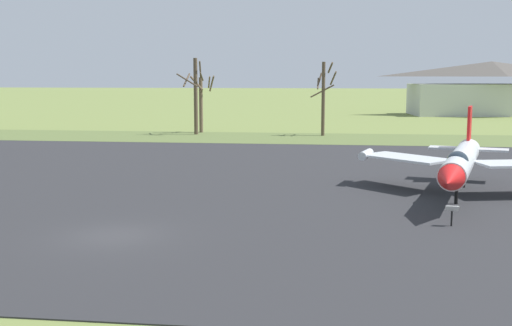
{
  "coord_description": "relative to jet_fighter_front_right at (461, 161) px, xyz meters",
  "views": [
    {
      "loc": [
        9.14,
        -24.73,
        6.78
      ],
      "look_at": [
        4.74,
        10.68,
        1.73
      ],
      "focal_mm": 43.8,
      "sensor_mm": 36.0,
      "label": 1
    }
  ],
  "objects": [
    {
      "name": "jet_fighter_front_right",
      "position": [
        0.0,
        0.0,
        0.0
      ],
      "size": [
        12.27,
        14.41,
        4.81
      ],
      "color": "silver",
      "rests_on": "ground"
    },
    {
      "name": "ground_plane",
      "position": [
        -16.23,
        -10.78,
        -2.03
      ],
      "size": [
        600.0,
        600.0,
        0.0
      ],
      "primitive_type": "plane",
      "color": "olive"
    },
    {
      "name": "bare_tree_center",
      "position": [
        -22.69,
        34.07,
        2.65
      ],
      "size": [
        2.83,
        3.27,
        8.67
      ],
      "color": "brown",
      "rests_on": "ground"
    },
    {
      "name": "visitor_building",
      "position": [
        19.31,
        75.08,
        2.39
      ],
      "size": [
        28.42,
        13.55,
        9.05
      ],
      "color": "beige",
      "rests_on": "ground"
    },
    {
      "name": "asphalt_apron",
      "position": [
        -16.23,
        2.7,
        -2.0
      ],
      "size": [
        99.67,
        44.93,
        0.05
      ],
      "primitive_type": "cube",
      "color": "#28282B",
      "rests_on": "ground"
    },
    {
      "name": "info_placard_front_right",
      "position": [
        -1.75,
        -7.28,
        -1.38
      ],
      "size": [
        0.6,
        0.29,
        1.0
      ],
      "color": "black",
      "rests_on": "ground"
    },
    {
      "name": "bare_tree_far_right",
      "position": [
        -8.21,
        34.43,
        2.56
      ],
      "size": [
        2.95,
        2.39,
        8.21
      ],
      "color": "brown",
      "rests_on": "ground"
    },
    {
      "name": "grass_verge_strip",
      "position": [
        -16.23,
        31.16,
        -2.0
      ],
      "size": [
        159.67,
        12.0,
        0.06
      ],
      "primitive_type": "cube",
      "color": "#576635",
      "rests_on": "ground"
    },
    {
      "name": "bare_tree_right_of_center",
      "position": [
        -22.46,
        36.53,
        1.76
      ],
      "size": [
        3.01,
        3.0,
        6.73
      ],
      "color": "brown",
      "rests_on": "ground"
    }
  ]
}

